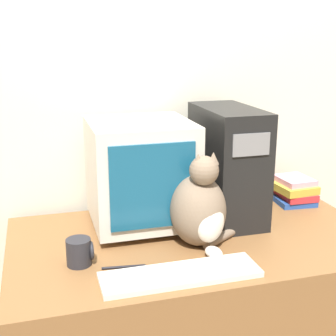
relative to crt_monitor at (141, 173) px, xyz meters
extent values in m
cube|color=beige|center=(0.17, 0.28, 0.29)|extent=(7.00, 0.05, 2.50)
cube|color=brown|center=(0.17, -0.16, -0.59)|extent=(1.35, 0.76, 0.75)
cube|color=beige|center=(0.00, 0.00, -0.20)|extent=(0.26, 0.23, 0.02)
cube|color=beige|center=(0.00, 0.00, 0.01)|extent=(0.38, 0.38, 0.38)
cube|color=navy|center=(0.00, -0.19, 0.01)|extent=(0.30, 0.01, 0.30)
cube|color=black|center=(0.35, -0.01, 0.01)|extent=(0.20, 0.40, 0.45)
cube|color=slate|center=(0.35, -0.21, 0.13)|extent=(0.14, 0.01, 0.08)
cube|color=silver|center=(0.02, -0.43, -0.20)|extent=(0.49, 0.14, 0.02)
cube|color=beige|center=(0.02, -0.43, -0.19)|extent=(0.44, 0.11, 0.00)
ellipsoid|color=#7A6651|center=(0.15, -0.22, -0.09)|extent=(0.23, 0.24, 0.25)
ellipsoid|color=beige|center=(0.17, -0.30, -0.10)|extent=(0.11, 0.08, 0.14)
sphere|color=#7A6651|center=(0.16, -0.26, 0.07)|extent=(0.12, 0.12, 0.10)
cone|color=#7A6651|center=(0.14, -0.26, 0.11)|extent=(0.04, 0.04, 0.04)
cone|color=#7A6651|center=(0.19, -0.25, 0.11)|extent=(0.04, 0.04, 0.04)
ellipsoid|color=beige|center=(0.17, -0.34, -0.19)|extent=(0.06, 0.08, 0.04)
cylinder|color=#7A6651|center=(0.24, -0.23, -0.19)|extent=(0.17, 0.13, 0.03)
cube|color=#234793|center=(0.70, 0.06, -0.20)|extent=(0.17, 0.18, 0.02)
cube|color=red|center=(0.71, 0.07, -0.17)|extent=(0.15, 0.21, 0.03)
cube|color=gold|center=(0.70, 0.07, -0.14)|extent=(0.17, 0.20, 0.03)
cube|color=pink|center=(0.71, 0.08, -0.11)|extent=(0.14, 0.17, 0.02)
cylinder|color=black|center=(-0.13, -0.33, -0.21)|extent=(0.14, 0.03, 0.01)
cylinder|color=#232328|center=(-0.27, -0.26, -0.17)|extent=(0.08, 0.08, 0.09)
torus|color=#232328|center=(-0.23, -0.26, -0.17)|extent=(0.01, 0.06, 0.06)
camera|label=1|loc=(-0.37, -1.66, 0.50)|focal=50.00mm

